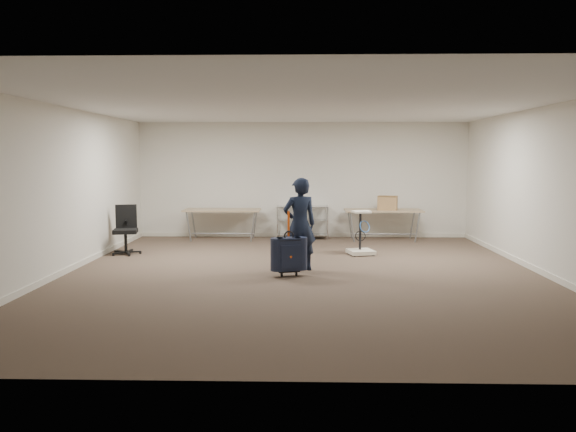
{
  "coord_description": "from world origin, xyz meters",
  "views": [
    {
      "loc": [
        -0.01,
        -9.23,
        1.96
      ],
      "look_at": [
        -0.25,
        0.3,
        0.96
      ],
      "focal_mm": 35.0,
      "sensor_mm": 36.0,
      "label": 1
    }
  ],
  "objects": [
    {
      "name": "folding_table_left",
      "position": [
        -1.9,
        3.95,
        0.68
      ],
      "size": [
        1.8,
        0.75,
        0.73
      ],
      "color": "tan",
      "rests_on": "ground"
    },
    {
      "name": "ground",
      "position": [
        0.0,
        0.0,
        0.0
      ],
      "size": [
        9.0,
        9.0,
        0.0
      ],
      "primitive_type": "plane",
      "color": "#473A2B",
      "rests_on": "ground"
    },
    {
      "name": "folding_table_right",
      "position": [
        1.9,
        3.95,
        0.68
      ],
      "size": [
        1.8,
        0.75,
        0.73
      ],
      "color": "tan",
      "rests_on": "ground"
    },
    {
      "name": "office_chair",
      "position": [
        -3.59,
        1.95,
        0.3
      ],
      "size": [
        0.6,
        0.6,
        0.99
      ],
      "color": "black",
      "rests_on": "ground"
    },
    {
      "name": "wire_shelf",
      "position": [
        0.0,
        4.2,
        0.44
      ],
      "size": [
        1.22,
        0.47,
        0.8
      ],
      "color": "silver",
      "rests_on": "ground"
    },
    {
      "name": "suitcase",
      "position": [
        -0.22,
        -0.13,
        0.37
      ],
      "size": [
        0.44,
        0.33,
        1.08
      ],
      "color": "black",
      "rests_on": "ground"
    },
    {
      "name": "room_shell",
      "position": [
        0.0,
        1.38,
        0.05
      ],
      "size": [
        8.0,
        9.0,
        9.0
      ],
      "color": "silver",
      "rests_on": "ground"
    },
    {
      "name": "cardboard_box",
      "position": [
        1.99,
        3.87,
        0.89
      ],
      "size": [
        0.51,
        0.43,
        0.33
      ],
      "primitive_type": "cube",
      "rotation": [
        0.0,
        0.0,
        -0.25
      ],
      "color": "olive",
      "rests_on": "folding_table_right"
    },
    {
      "name": "person",
      "position": [
        -0.05,
        0.38,
        0.81
      ],
      "size": [
        0.68,
        0.55,
        1.61
      ],
      "primitive_type": "imported",
      "rotation": [
        0.0,
        0.0,
        3.45
      ],
      "color": "black",
      "rests_on": "ground"
    },
    {
      "name": "equipment_cart",
      "position": [
        1.18,
        1.98,
        0.23
      ],
      "size": [
        0.58,
        0.58,
        0.89
      ],
      "color": "beige",
      "rests_on": "ground"
    }
  ]
}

